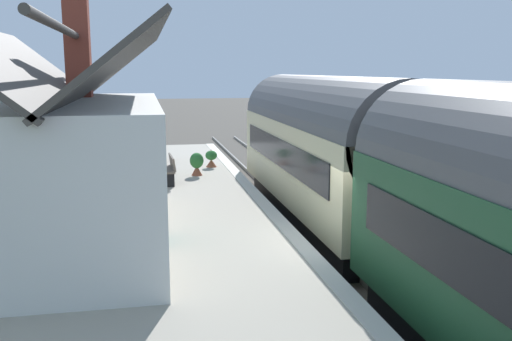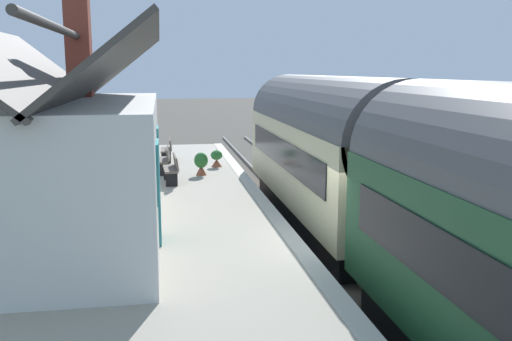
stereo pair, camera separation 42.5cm
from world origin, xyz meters
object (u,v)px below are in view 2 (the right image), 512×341
bench_near_building (172,168)px  planter_bench_right (201,163)px  planter_under_sign (217,158)px  station_building (72,163)px  bench_mid_platform (168,149)px  train (408,187)px  planter_bench_left (98,180)px  planter_edge_near (52,178)px  bench_platform_end (165,159)px

bench_near_building → planter_bench_right: bench_near_building is taller
planter_bench_right → planter_under_sign: size_ratio=1.16×
planter_bench_right → planter_under_sign: 1.74m
station_building → bench_near_building: size_ratio=5.86×
station_building → bench_mid_platform: bearing=-11.9°
station_building → planter_bench_right: size_ratio=10.73×
station_building → bench_near_building: bearing=-21.6°
train → planter_bench_left: (6.97, 6.66, -0.99)m
planter_bench_left → bench_near_building: bearing=-76.4°
train → planter_bench_left: size_ratio=26.84×
bench_near_building → planter_under_sign: size_ratio=2.12×
planter_bench_right → planter_edge_near: (-2.17, 4.45, 0.04)m
planter_bench_left → planter_under_sign: bearing=-49.4°
bench_platform_end → train: bearing=-153.4°
planter_bench_right → planter_edge_near: planter_edge_near is taller
bench_near_building → planter_bench_right: (1.21, -1.00, -0.07)m
train → planter_edge_near: train is taller
bench_mid_platform → planter_bench_right: bearing=-161.4°
train → bench_near_building: bearing=30.7°
train → planter_under_sign: train is taller
planter_bench_left → bench_mid_platform: bearing=-23.3°
planter_edge_near → train: bearing=-129.6°
bench_near_building → planter_edge_near: size_ratio=1.79×
station_building → bench_platform_end: bearing=-15.0°
train → planter_under_sign: 10.71m
train → station_building: bearing=73.1°
train → planter_bench_left: 9.69m
planter_bench_right → bench_mid_platform: bearing=18.6°
station_building → planter_bench_right: 7.51m
train → planter_bench_right: size_ratio=28.05×
bench_platform_end → planter_under_sign: size_ratio=2.12×
bench_near_building → planter_edge_near: (-0.96, 3.46, -0.03)m
planter_bench_left → planter_edge_near: size_ratio=1.02×
planter_under_sign → planter_edge_near: 6.37m
train → bench_near_building: size_ratio=15.31×
bench_near_building → planter_under_sign: (2.80, -1.68, -0.17)m
bench_platform_end → bench_near_building: bearing=-173.3°
station_building → planter_under_sign: 9.23m
bench_mid_platform → planter_bench_left: (-4.95, 2.13, -0.20)m
bench_near_building → planter_bench_right: bearing=-39.5°
bench_platform_end → planter_under_sign: bench_platform_end is taller
bench_platform_end → planter_bench_left: bearing=139.9°
bench_mid_platform → planter_edge_near: bearing=147.9°
planter_under_sign → planter_bench_right: bearing=156.8°
train → bench_platform_end: (9.34, 4.67, -0.79)m
bench_mid_platform → planter_bench_right: 3.38m
planter_under_sign → planter_edge_near: planter_edge_near is taller
planter_edge_near → planter_bench_left: bearing=-71.1°
planter_bench_right → planter_under_sign: bearing=-23.2°
station_building → bench_near_building: 6.01m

